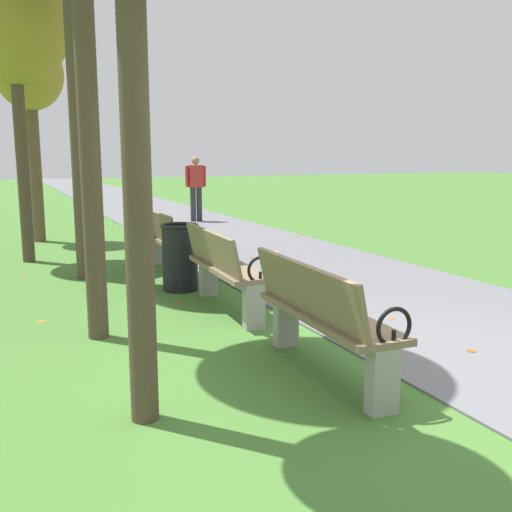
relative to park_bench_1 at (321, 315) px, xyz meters
The scene contains 10 objects.
ground_plane 0.70m from the park_bench_1, ahead, with size 80.00×80.00×0.00m, color #42722D.
paved_walkway 18.04m from the park_bench_1, 83.45° to the left, with size 3.11×44.00×0.02m, color slate.
park_bench_1 is the anchor object (origin of this frame).
park_bench_2 2.06m from the park_bench_1, 90.00° to the left, with size 0.53×1.62×0.90m.
park_bench_3 4.30m from the park_bench_1, 90.00° to the left, with size 0.49×1.60×0.90m.
tree_4 7.09m from the park_bench_1, 106.26° to the left, with size 1.68×1.68×4.57m.
tree_5 8.88m from the park_bench_1, 99.93° to the left, with size 1.26×1.26×3.89m.
pedestrian_walking 10.58m from the park_bench_1, 76.79° to the left, with size 0.53×0.25×1.62m.
trash_bin 3.22m from the park_bench_1, 92.62° to the left, with size 0.48×0.48×0.84m.
scattered_leaves 3.63m from the park_bench_1, 77.02° to the left, with size 5.48×8.78×0.02m.
Camera 1 is at (-2.70, -3.58, 1.68)m, focal length 40.57 mm.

